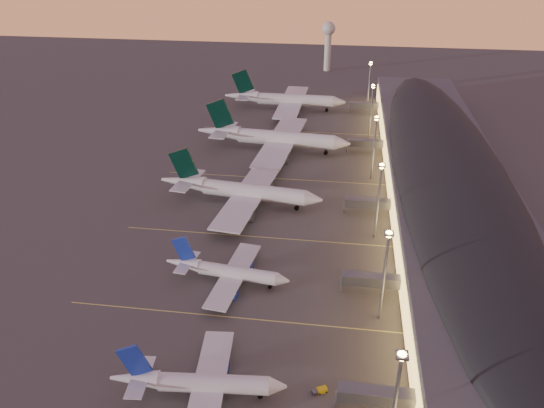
{
  "coord_description": "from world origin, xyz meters",
  "views": [
    {
      "loc": [
        23.7,
        -109.08,
        88.97
      ],
      "look_at": [
        2.0,
        45.0,
        7.0
      ],
      "focal_mm": 35.0,
      "sensor_mm": 36.0,
      "label": 1
    }
  ],
  "objects_px": {
    "airliner_wide_far": "(285,100)",
    "radar_tower": "(328,38)",
    "baggage_tug_b": "(320,391)",
    "airliner_narrow_south": "(199,383)",
    "airliner_wide_mid": "(273,138)",
    "airliner_wide_near": "(240,191)",
    "airliner_narrow_north": "(227,272)"
  },
  "relations": [
    {
      "from": "airliner_narrow_south",
      "to": "baggage_tug_b",
      "type": "xyz_separation_m",
      "value": [
        25.49,
        4.42,
        -3.02
      ]
    },
    {
      "from": "airliner_narrow_north",
      "to": "airliner_wide_mid",
      "type": "relative_size",
      "value": 0.52
    },
    {
      "from": "baggage_tug_b",
      "to": "airliner_narrow_south",
      "type": "bearing_deg",
      "value": 162.82
    },
    {
      "from": "airliner_narrow_south",
      "to": "airliner_narrow_north",
      "type": "bearing_deg",
      "value": 89.11
    },
    {
      "from": "baggage_tug_b",
      "to": "airliner_wide_far",
      "type": "bearing_deg",
      "value": 71.98
    },
    {
      "from": "airliner_narrow_north",
      "to": "airliner_wide_mid",
      "type": "xyz_separation_m",
      "value": [
        -0.93,
        99.7,
        2.34
      ]
    },
    {
      "from": "airliner_wide_mid",
      "to": "airliner_wide_far",
      "type": "distance_m",
      "value": 59.24
    },
    {
      "from": "radar_tower",
      "to": "baggage_tug_b",
      "type": "relative_size",
      "value": 9.16
    },
    {
      "from": "airliner_wide_mid",
      "to": "airliner_narrow_south",
      "type": "bearing_deg",
      "value": -83.4
    },
    {
      "from": "radar_tower",
      "to": "airliner_wide_near",
      "type": "bearing_deg",
      "value": -96.02
    },
    {
      "from": "airliner_narrow_north",
      "to": "airliner_wide_near",
      "type": "height_order",
      "value": "airliner_wide_near"
    },
    {
      "from": "airliner_narrow_south",
      "to": "baggage_tug_b",
      "type": "height_order",
      "value": "airliner_narrow_south"
    },
    {
      "from": "airliner_narrow_south",
      "to": "airliner_wide_far",
      "type": "height_order",
      "value": "airliner_wide_far"
    },
    {
      "from": "airliner_wide_near",
      "to": "radar_tower",
      "type": "bearing_deg",
      "value": 90.91
    },
    {
      "from": "airliner_wide_far",
      "to": "airliner_wide_near",
      "type": "bearing_deg",
      "value": -90.17
    },
    {
      "from": "airliner_narrow_south",
      "to": "airliner_wide_mid",
      "type": "bearing_deg",
      "value": 86.64
    },
    {
      "from": "airliner_wide_far",
      "to": "baggage_tug_b",
      "type": "distance_m",
      "value": 197.88
    },
    {
      "from": "airliner_wide_near",
      "to": "radar_tower",
      "type": "relative_size",
      "value": 1.86
    },
    {
      "from": "baggage_tug_b",
      "to": "airliner_wide_near",
      "type": "bearing_deg",
      "value": 84.97
    },
    {
      "from": "airliner_narrow_north",
      "to": "airliner_wide_near",
      "type": "bearing_deg",
      "value": 103.52
    },
    {
      "from": "airliner_narrow_south",
      "to": "airliner_wide_near",
      "type": "relative_size",
      "value": 0.62
    },
    {
      "from": "airliner_wide_mid",
      "to": "airliner_wide_far",
      "type": "height_order",
      "value": "airliner_wide_mid"
    },
    {
      "from": "airliner_wide_near",
      "to": "baggage_tug_b",
      "type": "height_order",
      "value": "airliner_wide_near"
    },
    {
      "from": "airliner_narrow_south",
      "to": "airliner_narrow_north",
      "type": "relative_size",
      "value": 1.04
    },
    {
      "from": "airliner_narrow_north",
      "to": "baggage_tug_b",
      "type": "bearing_deg",
      "value": -45.24
    },
    {
      "from": "airliner_narrow_north",
      "to": "airliner_wide_far",
      "type": "relative_size",
      "value": 0.55
    },
    {
      "from": "airliner_narrow_south",
      "to": "airliner_wide_far",
      "type": "relative_size",
      "value": 0.57
    },
    {
      "from": "radar_tower",
      "to": "baggage_tug_b",
      "type": "bearing_deg",
      "value": -87.5
    },
    {
      "from": "radar_tower",
      "to": "baggage_tug_b",
      "type": "height_order",
      "value": "radar_tower"
    },
    {
      "from": "airliner_wide_far",
      "to": "radar_tower",
      "type": "relative_size",
      "value": 2.03
    },
    {
      "from": "airliner_wide_near",
      "to": "airliner_wide_far",
      "type": "distance_m",
      "value": 111.5
    },
    {
      "from": "airliner_narrow_south",
      "to": "airliner_wide_mid",
      "type": "xyz_separation_m",
      "value": [
        -3.81,
        140.58,
        2.21
      ]
    }
  ]
}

